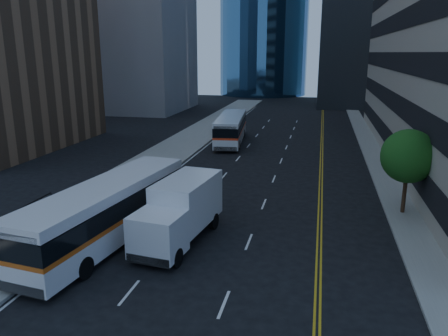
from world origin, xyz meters
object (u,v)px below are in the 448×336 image
(bus_front, at_px, (108,211))
(pedestrian, at_px, (35,233))
(street_tree, at_px, (408,156))
(box_truck, at_px, (180,211))
(bus_rear, at_px, (231,128))

(bus_front, distance_m, pedestrian, 3.57)
(bus_front, bearing_deg, street_tree, 33.25)
(street_tree, height_order, box_truck, street_tree)
(bus_rear, relative_size, pedestrian, 6.24)
(box_truck, relative_size, pedestrian, 3.68)
(bus_rear, distance_m, box_truck, 26.05)
(bus_front, xyz_separation_m, box_truck, (3.62, 0.83, -0.04))
(street_tree, xyz_separation_m, bus_rear, (-14.65, 19.18, -2.02))
(street_tree, relative_size, bus_front, 0.41)
(box_truck, bearing_deg, bus_front, -159.82)
(street_tree, xyz_separation_m, pedestrian, (-18.41, -9.67, -2.55))
(box_truck, bearing_deg, pedestrian, -148.15)
(pedestrian, bearing_deg, box_truck, -42.08)
(bus_front, relative_size, box_truck, 1.80)
(bus_rear, bearing_deg, box_truck, -90.09)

